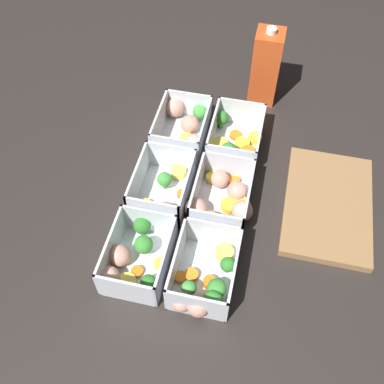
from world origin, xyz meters
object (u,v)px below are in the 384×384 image
container_near_right (134,257)px  container_near_left (184,126)px  juice_carton (266,67)px  container_near_center (164,189)px  container_far_right (204,282)px  container_far_left (234,139)px  container_far_center (222,201)px

container_near_right → container_near_left: bearing=178.1°
container_near_left → juice_carton: bearing=136.6°
container_near_center → container_far_right: size_ratio=0.93×
container_near_left → container_far_left: 0.12m
container_near_right → container_far_right: size_ratio=0.94×
container_near_center → juice_carton: juice_carton is taller
container_near_left → container_far_right: same height
container_near_right → container_far_right: bearing=82.2°
container_far_left → juice_carton: (-0.19, 0.04, 0.07)m
container_far_left → container_near_left: bearing=-96.5°
container_far_center → container_far_left: bearing=-178.1°
container_far_right → juice_carton: bearing=176.5°
container_near_center → juice_carton: bearing=155.9°
container_far_left → juice_carton: juice_carton is taller
container_far_center → juice_carton: 0.38m
juice_carton → container_near_left: bearing=-43.4°
container_near_center → container_near_right: same height
container_near_center → container_far_center: bearing=88.3°
container_near_right → container_far_right: (0.02, 0.14, -0.00)m
container_near_center → juice_carton: 0.40m
container_near_left → container_near_center: 0.19m
container_near_center → container_far_center: size_ratio=0.94×
container_far_right → container_far_center: bearing=-179.5°
container_far_center → container_far_right: (0.19, 0.00, 0.00)m
container_near_left → container_near_center: bearing=0.3°
container_near_left → juice_carton: juice_carton is taller
juice_carton → container_far_right: bearing=-3.5°
juice_carton → container_far_left: bearing=-12.7°
container_near_center → container_far_right: (0.19, 0.13, 0.00)m
container_near_left → container_near_right: bearing=-1.9°
container_near_left → container_far_right: size_ratio=1.03×
container_far_left → container_far_right: 0.37m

